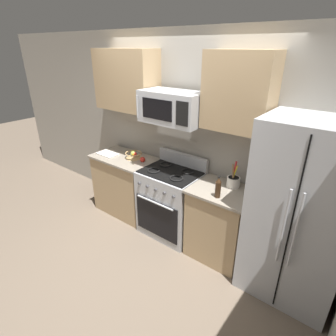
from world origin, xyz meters
The scene contains 14 objects.
ground_plane centered at (0.00, 0.00, 0.00)m, with size 16.00×16.00×0.00m, color #6B5B4C.
wall_back centered at (0.00, 0.97, 1.30)m, with size 8.00×0.10×2.60m, color #9E998E.
counter_left centered at (-0.87, 0.60, 0.46)m, with size 0.95×0.59×0.91m.
range_oven centered at (0.00, 0.60, 0.47)m, with size 0.76×0.63×1.09m.
counter_right centered at (0.74, 0.60, 0.46)m, with size 0.71×0.59×0.91m.
refrigerator centered at (1.56, 0.59, 0.93)m, with size 0.89×0.70×1.85m.
microwave centered at (0.00, 0.63, 1.74)m, with size 0.77×0.44×0.37m.
upper_cabinets_left centered at (-0.87, 0.75, 1.97)m, with size 0.94×0.34×0.79m.
upper_cabinets_right centered at (0.75, 0.75, 1.97)m, with size 0.70×0.34×0.79m.
utensil_crock centered at (0.79, 0.75, 0.98)m, with size 0.15×0.15×0.30m.
fruit_basket centered at (-0.72, 0.66, 0.96)m, with size 0.24×0.24×0.11m.
apple_loose centered at (-0.52, 0.63, 0.95)m, with size 0.07×0.07×0.07m, color red.
cutting_board centered at (-1.13, 0.52, 0.92)m, with size 0.33×0.20×0.02m, color silver.
bottle_soy centered at (0.77, 0.43, 1.02)m, with size 0.06×0.06×0.25m.
Camera 1 is at (1.91, -1.89, 2.40)m, focal length 28.94 mm.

